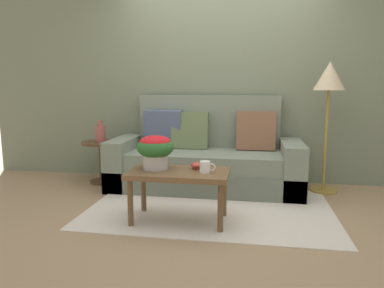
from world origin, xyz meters
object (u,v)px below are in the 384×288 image
Objects in this scene: side_table at (101,154)px; table_vase at (100,133)px; floor_lamp at (329,86)px; potted_plant at (155,148)px; couch at (205,160)px; coffee_table at (179,178)px; coffee_mug at (205,167)px; snack_bowl at (197,165)px.

table_vase is (0.01, -0.02, 0.27)m from side_table.
floor_lamp is 4.46× the size of potted_plant.
potted_plant is (-0.31, -1.11, 0.32)m from couch.
potted_plant reaches higher than side_table.
coffee_table is 2.68× the size of potted_plant.
couch is at bearing 85.75° from coffee_table.
coffee_mug is (0.47, -0.07, -0.14)m from potted_plant.
floor_lamp reaches higher than table_vase.
side_table is at bearing 115.06° from table_vase.
coffee_table is 1.69× the size of side_table.
coffee_mug is 1.88m from table_vase.
snack_bowl is 0.42× the size of table_vase.
floor_lamp is 1.86m from snack_bowl.
floor_lamp is 10.58× the size of coffee_mug.
potted_plant is at bearing -47.25° from table_vase.
potted_plant is at bearing 169.02° from coffee_table.
couch is at bearing 0.09° from side_table.
floor_lamp is at bearing 44.81° from coffee_mug.
potted_plant is 1.49m from table_vase.
couch is at bearing 93.17° from snack_bowl.
coffee_mug is at bearing -82.45° from couch.
snack_bowl is at bearing 127.11° from coffee_mug.
coffee_mug is (0.16, -1.18, 0.18)m from couch.
side_table is at bearing 132.52° from potted_plant.
coffee_table is 1.70m from side_table.
snack_bowl is (0.06, -1.05, 0.17)m from couch.
coffee_mug is 0.16m from snack_bowl.
coffee_table is 2.06m from floor_lamp.
floor_lamp is 2.77m from table_vase.
couch reaches higher than snack_bowl.
snack_bowl is 1.73m from table_vase.
coffee_mug is 0.52× the size of table_vase.
table_vase reaches higher than coffee_table.
table_vase is (-1.01, 1.09, -0.02)m from potted_plant.
couch reaches higher than coffee_table.
table_vase reaches higher than snack_bowl.
table_vase is at bearing 132.75° from potted_plant.
coffee_table is at bearing -144.21° from snack_bowl.
coffee_mug is at bearing -135.19° from floor_lamp.
couch reaches higher than coffee_mug.
side_table is at bearing -179.13° from floor_lamp.
table_vase is at bearing 141.84° from coffee_mug.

